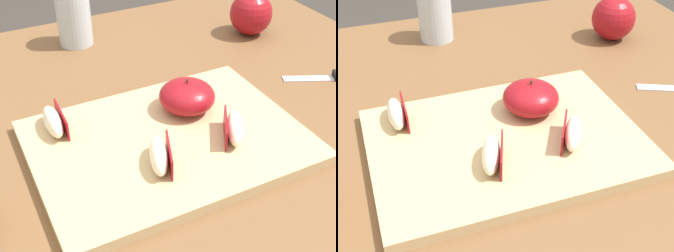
% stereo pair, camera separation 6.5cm
% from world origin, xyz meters
% --- Properties ---
extents(dining_table, '(1.12, 0.82, 0.76)m').
position_xyz_m(dining_table, '(0.00, 0.00, 0.64)').
color(dining_table, brown).
rests_on(dining_table, ground_plane).
extents(cutting_board, '(0.38, 0.28, 0.02)m').
position_xyz_m(cutting_board, '(0.03, -0.10, 0.77)').
color(cutting_board, tan).
rests_on(cutting_board, dining_table).
extents(apple_half_skin_up, '(0.09, 0.09, 0.05)m').
position_xyz_m(apple_half_skin_up, '(0.08, -0.05, 0.80)').
color(apple_half_skin_up, maroon).
rests_on(apple_half_skin_up, cutting_board).
extents(apple_wedge_near_knife, '(0.06, 0.08, 0.03)m').
position_xyz_m(apple_wedge_near_knife, '(0.11, -0.14, 0.79)').
color(apple_wedge_near_knife, '#F4EACC').
rests_on(apple_wedge_near_knife, cutting_board).
extents(apple_wedge_left, '(0.05, 0.08, 0.03)m').
position_xyz_m(apple_wedge_left, '(-0.01, -0.15, 0.79)').
color(apple_wedge_left, '#F4EACC').
rests_on(apple_wedge_left, cutting_board).
extents(apple_wedge_middle, '(0.03, 0.07, 0.03)m').
position_xyz_m(apple_wedge_middle, '(-0.11, -0.01, 0.79)').
color(apple_wedge_middle, '#F4EACC').
rests_on(apple_wedge_middle, cutting_board).
extents(whole_apple_red_delicious, '(0.09, 0.09, 0.10)m').
position_xyz_m(whole_apple_red_delicious, '(0.35, 0.17, 0.80)').
color(whole_apple_red_delicious, maroon).
rests_on(whole_apple_red_delicious, dining_table).
extents(drinking_glass_water, '(0.07, 0.07, 0.10)m').
position_xyz_m(drinking_glass_water, '(0.01, 0.29, 0.81)').
color(drinking_glass_water, silver).
rests_on(drinking_glass_water, dining_table).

